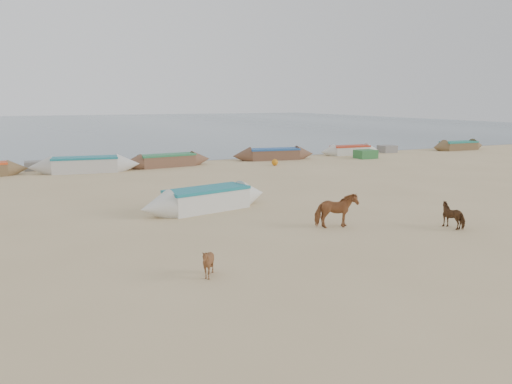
# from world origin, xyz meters

# --- Properties ---
(ground) EXTENTS (140.00, 140.00, 0.00)m
(ground) POSITION_xyz_m (0.00, 0.00, 0.00)
(ground) COLOR tan
(ground) RESTS_ON ground
(sea) EXTENTS (160.00, 160.00, 0.00)m
(sea) POSITION_xyz_m (0.00, 82.00, 0.01)
(sea) COLOR slate
(sea) RESTS_ON ground
(cow_adult) EXTENTS (1.56, 0.95, 1.23)m
(cow_adult) POSITION_xyz_m (1.90, 1.49, 0.61)
(cow_adult) COLOR #945830
(cow_adult) RESTS_ON ground
(calf_front) EXTENTS (0.87, 0.81, 0.78)m
(calf_front) POSITION_xyz_m (-3.81, -1.36, 0.39)
(calf_front) COLOR brown
(calf_front) RESTS_ON ground
(calf_right) EXTENTS (1.10, 1.14, 0.88)m
(calf_right) POSITION_xyz_m (5.68, -0.22, 0.44)
(calf_right) COLOR #52311A
(calf_right) RESTS_ON ground
(near_canoe) EXTENTS (5.95, 2.58, 0.91)m
(near_canoe) POSITION_xyz_m (-1.22, 6.08, 0.46)
(near_canoe) COLOR silver
(near_canoe) RESTS_ON ground
(waterline_canoes) EXTENTS (49.45, 3.55, 0.96)m
(waterline_canoes) POSITION_xyz_m (2.22, 20.13, 0.42)
(waterline_canoes) COLOR silver
(waterline_canoes) RESTS_ON ground
(beach_clutter) EXTENTS (44.97, 5.19, 0.64)m
(beach_clutter) POSITION_xyz_m (4.18, 19.68, 0.30)
(beach_clutter) COLOR #2D6443
(beach_clutter) RESTS_ON ground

